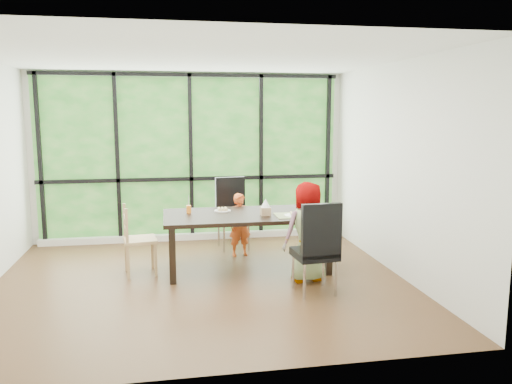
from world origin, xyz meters
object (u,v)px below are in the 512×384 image
(chair_interior_leather, at_px, (315,247))
(orange_cup, at_px, (189,209))
(chair_window_leather, at_px, (233,214))
(child_toddler, at_px, (240,225))
(chair_end_beech, at_px, (140,240))
(green_cup, at_px, (317,211))
(plate_far, at_px, (223,211))
(plate_near, at_px, (294,215))
(child_older, at_px, (307,232))
(tissue_box, at_px, (266,211))
(dining_table, at_px, (247,241))

(chair_interior_leather, height_order, orange_cup, chair_interior_leather)
(chair_window_leather, relative_size, child_toddler, 1.18)
(chair_end_beech, bearing_deg, chair_window_leather, -61.15)
(chair_end_beech, bearing_deg, green_cup, -107.00)
(plate_far, relative_size, plate_near, 0.90)
(child_older, xyz_separation_m, green_cup, (0.22, 0.29, 0.20))
(chair_interior_leather, distance_m, plate_near, 0.79)
(plate_far, bearing_deg, tissue_box, -35.36)
(child_older, height_order, tissue_box, child_older)
(dining_table, xyz_separation_m, child_older, (0.64, -0.60, 0.24))
(chair_window_leather, xyz_separation_m, green_cup, (0.90, -1.36, 0.28))
(dining_table, distance_m, chair_interior_leather, 1.20)
(chair_window_leather, bearing_deg, tissue_box, -83.66)
(dining_table, distance_m, green_cup, 1.01)
(chair_interior_leather, xyz_separation_m, child_toddler, (-0.62, 1.67, -0.08))
(plate_near, xyz_separation_m, green_cup, (0.29, -0.05, 0.06))
(chair_end_beech, height_order, green_cup, chair_end_beech)
(chair_end_beech, bearing_deg, orange_cup, -85.80)
(chair_end_beech, height_order, plate_near, chair_end_beech)
(dining_table, distance_m, plate_far, 0.53)
(orange_cup, bearing_deg, chair_interior_leather, -41.00)
(dining_table, bearing_deg, orange_cup, 167.19)
(chair_end_beech, relative_size, tissue_box, 7.30)
(chair_window_leather, distance_m, chair_interior_leather, 2.17)
(plate_far, bearing_deg, plate_near, -28.77)
(chair_interior_leather, height_order, child_older, child_older)
(chair_interior_leather, distance_m, chair_end_beech, 2.27)
(plate_far, xyz_separation_m, tissue_box, (0.52, -0.37, 0.05))
(chair_window_leather, relative_size, chair_interior_leather, 1.00)
(plate_far, bearing_deg, green_cup, -24.42)
(dining_table, xyz_separation_m, tissue_box, (0.22, -0.15, 0.43))
(child_older, distance_m, plate_far, 1.25)
(orange_cup, xyz_separation_m, tissue_box, (0.97, -0.32, 0.00))
(dining_table, distance_m, tissue_box, 0.50)
(chair_end_beech, xyz_separation_m, child_toddler, (1.39, 0.61, 0.01))
(child_toddler, distance_m, tissue_box, 0.89)
(orange_cup, bearing_deg, tissue_box, -18.47)
(chair_interior_leather, distance_m, child_toddler, 1.78)
(child_older, height_order, plate_near, child_older)
(plate_far, bearing_deg, chair_end_beech, -170.42)
(chair_window_leather, height_order, plate_far, chair_window_leather)
(dining_table, height_order, orange_cup, orange_cup)
(green_cup, bearing_deg, tissue_box, 166.06)
(child_older, relative_size, orange_cup, 12.03)
(chair_end_beech, distance_m, tissue_box, 1.65)
(chair_end_beech, bearing_deg, dining_table, -99.60)
(dining_table, height_order, chair_end_beech, chair_end_beech)
(chair_window_leather, bearing_deg, chair_end_beech, -148.88)
(dining_table, relative_size, child_older, 1.76)
(chair_window_leather, relative_size, plate_far, 4.88)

